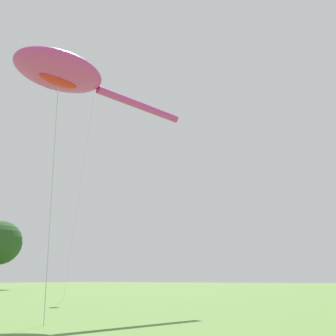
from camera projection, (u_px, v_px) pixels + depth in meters
name	position (u px, v px, depth m)	size (l,w,h in m)	color
big_show_kite	(64.00, 74.00, 15.97)	(9.01, 4.19, 10.55)	#CC3899
small_kite_delta_white	(96.00, 81.00, 33.35)	(2.91, 1.05, 19.57)	red
tree_broad_distant	(0.00, 243.00, 50.27)	(6.03, 6.03, 9.26)	#513823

